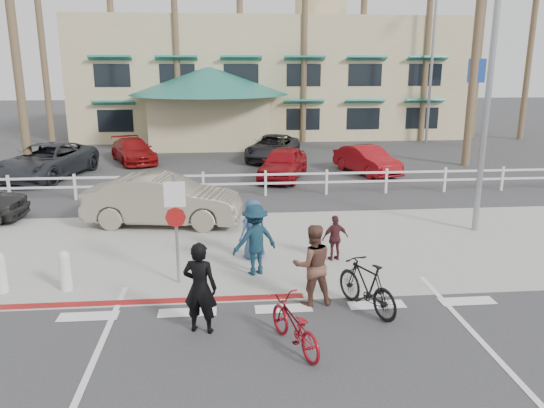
{
  "coord_description": "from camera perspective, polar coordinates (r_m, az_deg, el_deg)",
  "views": [
    {
      "loc": [
        -1.16,
        -9.52,
        4.98
      ],
      "look_at": [
        0.03,
        3.58,
        1.5
      ],
      "focal_mm": 35.0,
      "sensor_mm": 36.0,
      "label": 1
    }
  ],
  "objects": [
    {
      "name": "palm_11",
      "position": [
        28.34,
        21.34,
        17.94
      ],
      "size": [
        4.0,
        4.0,
        14.0
      ],
      "primitive_type": null,
      "color": "#1D441A",
      "rests_on": "ground"
    },
    {
      "name": "pedestrian_child",
      "position": [
        13.87,
        6.81,
        -3.66
      ],
      "size": [
        0.76,
        0.44,
        1.22
      ],
      "primitive_type": "imported",
      "rotation": [
        0.0,
        0.0,
        3.35
      ],
      "color": "#481D21",
      "rests_on": "ground"
    },
    {
      "name": "palm_7",
      "position": [
        37.0,
        16.45,
        17.37
      ],
      "size": [
        4.0,
        4.0,
        14.0
      ],
      "primitive_type": null,
      "color": "#1D441A",
      "rests_on": "ground"
    },
    {
      "name": "lot_car_3",
      "position": [
        25.18,
        10.19,
        4.67
      ],
      "size": [
        2.62,
        4.16,
        1.29
      ],
      "primitive_type": "imported",
      "rotation": [
        0.0,
        0.0,
        0.35
      ],
      "color": "maroon",
      "rests_on": "ground"
    },
    {
      "name": "streetlight_0",
      "position": [
        16.87,
        22.37,
        12.1
      ],
      "size": [
        0.6,
        2.0,
        9.0
      ],
      "primitive_type": null,
      "color": "gray",
      "rests_on": "ground"
    },
    {
      "name": "car_white_sedan",
      "position": [
        17.15,
        -11.59,
        0.43
      ],
      "size": [
        5.1,
        2.42,
        1.61
      ],
      "primitive_type": "imported",
      "rotation": [
        0.0,
        0.0,
        1.42
      ],
      "color": "gray",
      "rests_on": "ground"
    },
    {
      "name": "palm_5",
      "position": [
        34.94,
        3.49,
        17.28
      ],
      "size": [
        4.0,
        4.0,
        13.0
      ],
      "primitive_type": null,
      "color": "#1D441A",
      "rests_on": "ground"
    },
    {
      "name": "streetlight_1",
      "position": [
        36.01,
        16.77,
        13.84
      ],
      "size": [
        0.6,
        2.0,
        9.5
      ],
      "primitive_type": null,
      "color": "gray",
      "rests_on": "ground"
    },
    {
      "name": "lot_car_0",
      "position": [
        25.85,
        -23.09,
        4.26
      ],
      "size": [
        3.86,
        6.04,
        1.55
      ],
      "primitive_type": "imported",
      "rotation": [
        0.0,
        0.0,
        -0.25
      ],
      "color": "#24272D",
      "rests_on": "ground"
    },
    {
      "name": "lot_car_5",
      "position": [
        28.42,
        0.09,
        6.07
      ],
      "size": [
        3.61,
        5.22,
        1.32
      ],
      "primitive_type": "imported",
      "rotation": [
        0.0,
        0.0,
        -0.33
      ],
      "color": "black",
      "rests_on": "ground"
    },
    {
      "name": "rider_black",
      "position": [
        11.27,
        4.38,
        -6.54
      ],
      "size": [
        0.92,
        0.75,
        1.77
      ],
      "primitive_type": "imported",
      "rotation": [
        0.0,
        0.0,
        3.23
      ],
      "color": "brown",
      "rests_on": "ground"
    },
    {
      "name": "ground",
      "position": [
        10.81,
        1.61,
        -12.63
      ],
      "size": [
        140.0,
        140.0,
        0.0
      ],
      "primitive_type": "plane",
      "color": "#333335"
    },
    {
      "name": "building",
      "position": [
        40.65,
        -0.73,
        15.76
      ],
      "size": [
        28.0,
        16.0,
        11.3
      ],
      "primitive_type": null,
      "color": "#CCBA8B",
      "rests_on": "ground"
    },
    {
      "name": "bike_path",
      "position": [
        9.09,
        3.16,
        -18.39
      ],
      "size": [
        12.0,
        16.0,
        0.01
      ],
      "primitive_type": "cube",
      "color": "#333335",
      "rests_on": "ground"
    },
    {
      "name": "info_sign",
      "position": [
        35.04,
        20.83,
        10.3
      ],
      "size": [
        1.2,
        0.16,
        5.6
      ],
      "primitive_type": null,
      "color": "navy",
      "rests_on": "ground"
    },
    {
      "name": "palm_2",
      "position": [
        36.3,
        -16.95,
        18.98
      ],
      "size": [
        4.0,
        4.0,
        16.0
      ],
      "primitive_type": null,
      "color": "#1D441A",
      "rests_on": "ground"
    },
    {
      "name": "sidewalk_plaza",
      "position": [
        14.92,
        -0.42,
        -4.66
      ],
      "size": [
        22.0,
        7.0,
        0.01
      ],
      "primitive_type": "cube",
      "color": "gray",
      "rests_on": "ground"
    },
    {
      "name": "palm_1",
      "position": [
        36.22,
        -23.55,
        16.05
      ],
      "size": [
        4.0,
        4.0,
        13.0
      ],
      "primitive_type": null,
      "color": "#1D441A",
      "rests_on": "ground"
    },
    {
      "name": "palm_8",
      "position": [
        39.53,
        21.62,
        17.48
      ],
      "size": [
        4.0,
        4.0,
        15.0
      ],
      "primitive_type": null,
      "color": "#1D441A",
      "rests_on": "ground"
    },
    {
      "name": "rider_red",
      "position": [
        10.19,
        -7.75,
        -8.92
      ],
      "size": [
        0.75,
        0.6,
        1.81
      ],
      "primitive_type": "imported",
      "rotation": [
        0.0,
        0.0,
        2.85
      ],
      "color": "black",
      "rests_on": "ground"
    },
    {
      "name": "lot_car_2",
      "position": [
        23.64,
        1.21,
        4.4
      ],
      "size": [
        2.93,
        4.48,
        1.42
      ],
      "primitive_type": "imported",
      "rotation": [
        0.0,
        0.0,
        -0.33
      ],
      "color": "maroon",
      "rests_on": "ground"
    },
    {
      "name": "rail_fence",
      "position": [
        20.58,
        -0.42,
        2.24
      ],
      "size": [
        29.4,
        0.16,
        1.0
      ],
      "primitive_type": null,
      "color": "silver",
      "rests_on": "ground"
    },
    {
      "name": "sign_post",
      "position": [
        12.29,
        -10.28,
        -2.12
      ],
      "size": [
        0.5,
        0.1,
        2.9
      ],
      "primitive_type": null,
      "color": "gray",
      "rests_on": "ground"
    },
    {
      "name": "parking_lot",
      "position": [
        27.99,
        -2.72,
        4.55
      ],
      "size": [
        50.0,
        16.0,
        0.01
      ],
      "primitive_type": "cube",
      "color": "#333335",
      "rests_on": "ground"
    },
    {
      "name": "lot_car_4",
      "position": [
        28.61,
        -14.67,
        5.55
      ],
      "size": [
        3.18,
        4.57,
        1.23
      ],
      "primitive_type": "imported",
      "rotation": [
        0.0,
        0.0,
        0.38
      ],
      "color": "maroon",
      "rests_on": "ground"
    },
    {
      "name": "palm_10",
      "position": [
        26.09,
        -26.0,
        15.63
      ],
      "size": [
        4.0,
        4.0,
        12.0
      ],
      "primitive_type": null,
      "color": "#1D441A",
      "rests_on": "ground"
    },
    {
      "name": "bollard_1",
      "position": [
        13.36,
        -27.17,
        -6.61
      ],
      "size": [
        0.26,
        0.26,
        0.95
      ],
      "primitive_type": null,
      "color": "silver",
      "rests_on": "ground"
    },
    {
      "name": "palm_6",
      "position": [
        36.85,
        9.86,
        20.09
      ],
      "size": [
        4.0,
        4.0,
        17.0
      ],
      "primitive_type": null,
      "color": "#1D441A",
      "rests_on": "ground"
    },
    {
      "name": "pedestrian_b",
      "position": [
        13.88,
        -2.03,
        -2.72
      ],
      "size": [
        0.93,
        0.87,
        1.6
      ],
      "primitive_type": "imported",
      "rotation": [
        0.0,
        0.0,
        3.75
      ],
      "color": "navy",
      "rests_on": "ground"
    },
    {
      "name": "pedestrian_a",
      "position": [
        12.82,
        -1.85,
        -3.86
      ],
      "size": [
        1.3,
        1.03,
        1.75
      ],
      "primitive_type": "imported",
      "rotation": [
        0.0,
        0.0,
        3.53
      ],
      "color": "#0D2736",
      "rests_on": "ground"
    },
    {
      "name": "palm_4",
      "position": [
        35.63,
        -3.47,
        18.84
      ],
      "size": [
        4.0,
        4.0,
        15.0
      ],
      "primitive_type": null,
      "color": "#1D441A",
      "rests_on": "ground"
    },
    {
      "name": "curb_red",
      "position": [
        11.96,
        -13.76,
        -10.2
      ],
      "size": [
        7.0,
        0.25,
        0.02
      ],
      "primitive_type": "cube",
      "color": "maroon",
      "rests_on": "ground"
    },
    {
      "name": "bike_red",
      "position": [
        9.74,
        2.4,
        -12.88
      ],
      "size": [
        1.18,
        1.84,
        0.91
      ],
      "primitive_type": "imported",
      "rotation": [
        0.0,
        0.0,
        3.5
      ],
      "color": "maroon",
      "rests_on": "ground"
    },
    {
      "name": "bollard_0",
      "position": [
        12.9,
        -21.36,
        -6.7
      ],
      "size": [
        0.26,
        0.26,
        0.95
      ],
      "primitive_type": null,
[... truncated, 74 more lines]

